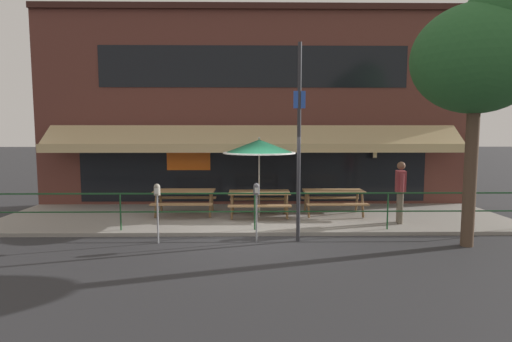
{
  "coord_description": "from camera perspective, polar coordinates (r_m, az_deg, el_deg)",
  "views": [
    {
      "loc": [
        -0.11,
        -9.83,
        2.63
      ],
      "look_at": [
        0.05,
        1.6,
        1.5
      ],
      "focal_mm": 28.0,
      "sensor_mm": 36.0,
      "label": 1
    }
  ],
  "objects": [
    {
      "name": "patio_umbrella_centre",
      "position": [
        11.77,
        0.46,
        3.45
      ],
      "size": [
        2.14,
        2.14,
        2.38
      ],
      "color": "#B7B2A8",
      "rests_on": "patio_deck"
    },
    {
      "name": "restaurant_building",
      "position": [
        14.08,
        -0.37,
        8.92
      ],
      "size": [
        15.0,
        1.6,
        6.91
      ],
      "color": "brown",
      "rests_on": "ground"
    },
    {
      "name": "picnic_table_right",
      "position": [
        12.3,
        11.01,
        -3.46
      ],
      "size": [
        1.8,
        1.42,
        0.76
      ],
      "color": "#997047",
      "rests_on": "patio_deck"
    },
    {
      "name": "street_tree_curbside",
      "position": [
        10.38,
        29.55,
        14.53
      ],
      "size": [
        2.83,
        2.55,
        5.86
      ],
      "color": "brown",
      "rests_on": "ground"
    },
    {
      "name": "picnic_table_centre",
      "position": [
        11.85,
        0.46,
        -3.7
      ],
      "size": [
        1.8,
        1.42,
        0.76
      ],
      "color": "#997047",
      "rests_on": "patio_deck"
    },
    {
      "name": "pedestrian_walking",
      "position": [
        11.7,
        19.93,
        -2.42
      ],
      "size": [
        0.32,
        0.61,
        1.71
      ],
      "color": "#665B4C",
      "rests_on": "patio_deck"
    },
    {
      "name": "patio_railing",
      "position": [
        10.3,
        -0.18,
        -4.6
      ],
      "size": [
        13.84,
        0.04,
        0.97
      ],
      "color": "#194723",
      "rests_on": "patio_deck"
    },
    {
      "name": "street_sign_pole",
      "position": [
        9.45,
        6.15,
        4.21
      ],
      "size": [
        0.28,
        0.09,
        4.68
      ],
      "color": "#2D2D33",
      "rests_on": "ground"
    },
    {
      "name": "parking_meter_near",
      "position": [
        9.62,
        -13.95,
        -3.38
      ],
      "size": [
        0.15,
        0.16,
        1.42
      ],
      "color": "gray",
      "rests_on": "ground"
    },
    {
      "name": "picnic_table_left",
      "position": [
        12.28,
        -10.16,
        -3.46
      ],
      "size": [
        1.8,
        1.42,
        0.76
      ],
      "color": "#997047",
      "rests_on": "patio_deck"
    },
    {
      "name": "ground_plane",
      "position": [
        10.18,
        -0.16,
        -9.33
      ],
      "size": [
        120.0,
        120.0,
        0.0
      ],
      "primitive_type": "plane",
      "color": "#2D2D30"
    },
    {
      "name": "parking_meter_far",
      "position": [
        9.45,
        0.07,
        -3.38
      ],
      "size": [
        0.15,
        0.16,
        1.42
      ],
      "color": "gray",
      "rests_on": "ground"
    },
    {
      "name": "patio_deck",
      "position": [
        12.11,
        -0.27,
        -6.66
      ],
      "size": [
        15.0,
        4.0,
        0.1
      ],
      "primitive_type": "cube",
      "color": "gray",
      "rests_on": "ground"
    }
  ]
}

